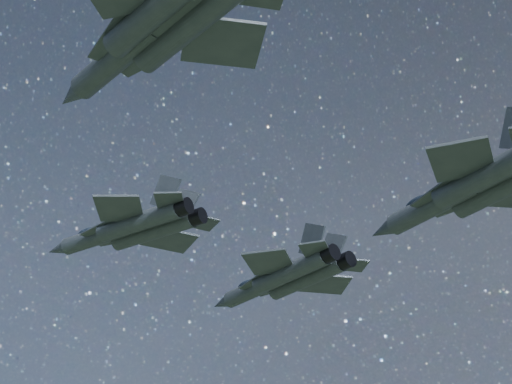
% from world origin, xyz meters
% --- Properties ---
extents(jet_lead, '(18.32, 12.94, 4.64)m').
position_xyz_m(jet_lead, '(-17.58, 2.81, 158.84)').
color(jet_lead, '#2E353A').
extents(jet_left, '(17.79, 11.90, 4.50)m').
position_xyz_m(jet_left, '(-6.16, 10.97, 154.73)').
color(jet_left, '#2E353A').
extents(jet_right, '(18.51, 12.35, 4.69)m').
position_xyz_m(jet_right, '(2.37, -22.14, 155.24)').
color(jet_right, '#2E353A').
extents(jet_slot, '(19.40, 12.76, 4.98)m').
position_xyz_m(jet_slot, '(13.65, 3.34, 154.84)').
color(jet_slot, '#2E353A').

